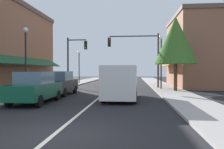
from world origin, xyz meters
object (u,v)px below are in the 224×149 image
Objects in this scene: parked_car_second_left at (60,83)px; street_lamp_right_mid at (161,54)px; parked_car_nearest_left at (36,88)px; traffic_signal_mast_arm at (140,51)px; street_lamp_left_near at (26,50)px; tree_right_near at (176,40)px; street_lamp_left_far at (79,62)px; van_in_lane at (121,81)px; traffic_signal_left_corner at (74,55)px.

street_lamp_right_mid is at bearing 33.02° from parked_car_second_left.
parked_car_second_left is 9.86m from street_lamp_right_mid.
parked_car_nearest_left is at bearing -130.68° from street_lamp_right_mid.
parked_car_nearest_left is 0.81× the size of street_lamp_right_mid.
traffic_signal_mast_arm is at bearing 47.35° from parked_car_second_left.
parked_car_second_left is at bearing 91.05° from parked_car_nearest_left.
parked_car_second_left is at bearing -148.08° from street_lamp_right_mid.
street_lamp_left_near is 0.76× the size of tree_right_near.
tree_right_near is at bearing 19.83° from parked_car_second_left.
van_in_lane is at bearing -67.31° from street_lamp_left_far.
street_lamp_left_near is at bearing -136.18° from traffic_signal_mast_arm.
street_lamp_left_far is at bearing 113.89° from van_in_lane.
parked_car_second_left is 3.37m from street_lamp_left_near.
street_lamp_right_mid is 1.18× the size of street_lamp_left_far.
street_lamp_left_near reaches higher than street_lamp_left_far.
van_in_lane is 7.05m from street_lamp_left_near.
parked_car_second_left is at bearing -83.28° from traffic_signal_left_corner.
parked_car_nearest_left is 17.46m from street_lamp_left_far.
street_lamp_left_far is (-0.72, 5.27, -0.56)m from traffic_signal_left_corner.
street_lamp_left_far is at bearing 96.02° from parked_car_nearest_left.
traffic_signal_left_corner is (-7.09, 1.20, -0.30)m from traffic_signal_mast_arm.
parked_car_second_left is 0.96× the size of street_lamp_left_far.
parked_car_second_left is 13.19m from street_lamp_left_far.
tree_right_near is at bearing -64.01° from street_lamp_right_mid.
traffic_signal_left_corner is 5.34m from street_lamp_left_far.
traffic_signal_mast_arm is 10.18m from street_lamp_left_far.
parked_car_second_left is 9.41m from traffic_signal_mast_arm.
street_lamp_left_far is (-9.72, 7.89, -0.46)m from street_lamp_right_mid.
street_lamp_left_far is at bearing 88.61° from street_lamp_left_near.
parked_car_second_left is (-0.04, 4.33, 0.00)m from parked_car_nearest_left.
parked_car_second_left is at bearing 34.69° from street_lamp_left_near.
van_in_lane is at bearing -99.68° from traffic_signal_mast_arm.
van_in_lane is (4.71, -2.21, 0.27)m from parked_car_second_left.
traffic_signal_left_corner is at bearing 120.79° from van_in_lane.
street_lamp_right_mid is at bearing -39.07° from street_lamp_left_far.
tree_right_near is (9.96, -4.60, 0.87)m from traffic_signal_left_corner.
tree_right_near is (0.96, -1.97, 0.97)m from street_lamp_right_mid.
street_lamp_left_far is at bearing 140.37° from traffic_signal_mast_arm.
van_in_lane is 7.56m from tree_right_near.
street_lamp_left_far reaches higher than van_in_lane.
traffic_signal_mast_arm reaches higher than street_lamp_right_mid.
traffic_signal_left_corner reaches higher than parked_car_second_left.
traffic_signal_mast_arm is (1.48, 8.68, 2.65)m from van_in_lane.
van_in_lane reaches higher than parked_car_nearest_left.
van_in_lane is at bearing -115.03° from street_lamp_right_mid.
street_lamp_right_mid reaches higher than parked_car_nearest_left.
parked_car_nearest_left is at bearing -85.50° from traffic_signal_left_corner.
traffic_signal_mast_arm is 0.87× the size of tree_right_near.
street_lamp_left_near is 0.95× the size of street_lamp_right_mid.
traffic_signal_mast_arm reaches higher than street_lamp_left_near.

